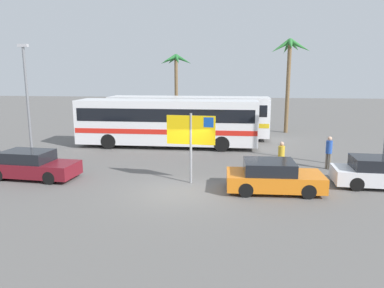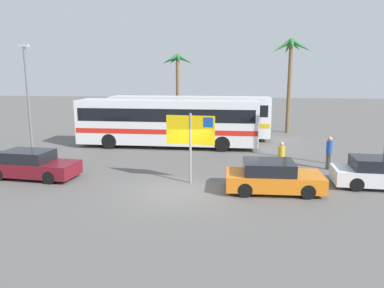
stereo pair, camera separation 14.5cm
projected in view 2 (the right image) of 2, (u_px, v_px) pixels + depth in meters
name	position (u px, v px, depth m)	size (l,w,h in m)	color
ground	(178.00, 192.00, 15.50)	(120.00, 120.00, 0.00)	#605E5B
bus_front_coach	(168.00, 121.00, 24.54)	(12.02, 2.46, 3.17)	white
bus_rear_coach	(189.00, 115.00, 27.77)	(12.02, 2.46, 3.17)	white
ferry_sign	(191.00, 133.00, 16.30)	(2.20, 0.23, 3.20)	gray
car_white	(383.00, 173.00, 15.98)	(4.37, 1.90, 1.32)	silver
car_maroon	(32.00, 165.00, 17.46)	(4.37, 2.02, 1.32)	maroon
car_orange	(272.00, 177.00, 15.42)	(4.07, 1.99, 1.32)	orange
pedestrian_crossing_lot	(329.00, 150.00, 18.92)	(0.32, 0.32, 1.73)	#706656
pedestrian_by_bus	(281.00, 155.00, 18.11)	(0.32, 0.32, 1.61)	#706656
lamp_post_left_side	(28.00, 98.00, 20.54)	(0.56, 0.20, 6.50)	slate
palm_tree_seaside	(177.00, 68.00, 35.03)	(3.11, 3.05, 6.71)	brown
palm_tree_inland	(291.00, 56.00, 29.59)	(3.33, 3.38, 7.67)	brown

